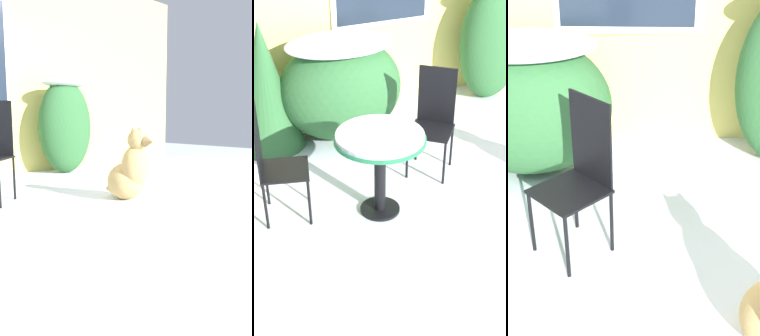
# 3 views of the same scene
# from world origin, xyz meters

# --- Properties ---
(ground_plane) EXTENTS (16.00, 16.00, 0.00)m
(ground_plane) POSITION_xyz_m (0.00, 0.00, 0.00)
(ground_plane) COLOR silver
(shrub_left) EXTENTS (1.36, 1.02, 1.12)m
(shrub_left) POSITION_xyz_m (-0.88, 1.55, 0.59)
(shrub_left) COLOR #2D6033
(shrub_left) RESTS_ON ground_plane
(shrub_middle) EXTENTS (0.88, 0.62, 1.47)m
(shrub_middle) POSITION_xyz_m (1.22, 1.74, 0.77)
(shrub_middle) COLOR #2D6033
(shrub_middle) RESTS_ON ground_plane
(evergreen_bush) EXTENTS (0.74, 0.74, 1.36)m
(evergreen_bush) POSITION_xyz_m (-1.67, 1.67, 0.68)
(evergreen_bush) COLOR #2D6033
(evergreen_bush) RESTS_ON ground_plane
(patio_table) EXTENTS (0.77, 0.77, 0.77)m
(patio_table) POSITION_xyz_m (-1.12, 0.07, 0.64)
(patio_table) COLOR black
(patio_table) RESTS_ON ground_plane
(patio_chair_near_table) EXTENTS (0.56, 0.56, 1.03)m
(patio_chair_near_table) POSITION_xyz_m (-0.34, 0.52, 0.55)
(patio_chair_near_table) COLOR black
(patio_chair_near_table) RESTS_ON ground_plane
(patio_chair_far_side) EXTENTS (0.49, 0.49, 1.03)m
(patio_chair_far_side) POSITION_xyz_m (-1.95, 0.40, 0.55)
(patio_chair_far_side) COLOR black
(patio_chair_far_side) RESTS_ON ground_plane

